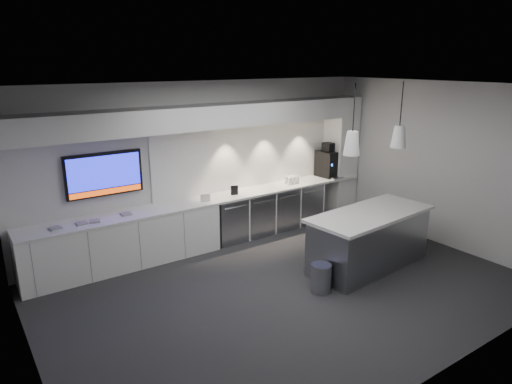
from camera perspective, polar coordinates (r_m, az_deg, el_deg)
floor at (r=7.12m, az=3.93°, el=-11.88°), size 7.00×7.00×0.00m
ceiling at (r=6.30m, az=4.47°, el=12.97°), size 7.00×7.00×0.00m
wall_back at (r=8.59m, az=-6.30°, el=3.64°), size 7.00×0.00×7.00m
wall_front at (r=4.98m, az=22.58°, el=-6.89°), size 7.00×0.00×7.00m
wall_left at (r=5.25m, az=-27.43°, el=-6.31°), size 0.00×7.00×7.00m
wall_right at (r=9.11m, az=21.69°, el=3.30°), size 0.00×7.00×7.00m
back_counter at (r=8.47m, az=-5.12°, el=-0.85°), size 6.80×0.65×0.04m
left_base_cabinets at (r=7.96m, az=-16.12°, el=-6.01°), size 3.30×0.63×0.86m
fridge_unit_a at (r=8.73m, az=-3.62°, el=-3.43°), size 0.60×0.61×0.85m
fridge_unit_b at (r=9.05m, az=-0.20°, el=-2.68°), size 0.60×0.61×0.85m
fridge_unit_c at (r=9.40m, az=2.97°, el=-1.98°), size 0.60×0.61×0.85m
fridge_unit_d at (r=9.78m, az=5.91°, el=-1.32°), size 0.60×0.61×0.85m
backsplash at (r=9.18m, az=0.37°, el=4.86°), size 4.60×0.03×1.30m
soffit at (r=8.18m, az=-5.48°, el=9.44°), size 6.90×0.60×0.40m
column at (r=10.28m, az=10.48°, el=4.40°), size 0.55×0.55×2.60m
wall_tv at (r=7.83m, az=-18.44°, el=2.13°), size 1.25×0.07×0.72m
island at (r=7.84m, az=13.95°, el=-5.75°), size 2.33×1.16×0.96m
bin at (r=7.00m, az=8.13°, el=-10.58°), size 0.34×0.34×0.43m
coffee_machine at (r=10.06m, az=9.03°, el=3.65°), size 0.44×0.60×0.74m
sign_black at (r=8.59m, az=-2.71°, el=0.22°), size 0.14×0.06×0.18m
sign_white at (r=8.23m, az=-6.34°, el=-0.73°), size 0.18×0.06×0.14m
cup_cluster at (r=9.41m, az=4.52°, el=1.51°), size 0.28×0.18×0.15m
tray_a at (r=7.52m, az=-23.83°, el=-4.16°), size 0.19×0.19×0.02m
tray_b at (r=7.59m, az=-20.98°, el=-3.66°), size 0.16×0.16×0.02m
tray_c at (r=7.62m, az=-19.51°, el=-3.44°), size 0.20×0.20×0.02m
tray_d at (r=7.81m, az=-15.93°, el=-2.65°), size 0.17×0.17×0.02m
pendant_left at (r=7.01m, az=11.92°, el=6.02°), size 0.25×0.25×1.06m
pendant_right at (r=7.81m, az=17.42°, el=6.65°), size 0.25×0.25×1.06m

